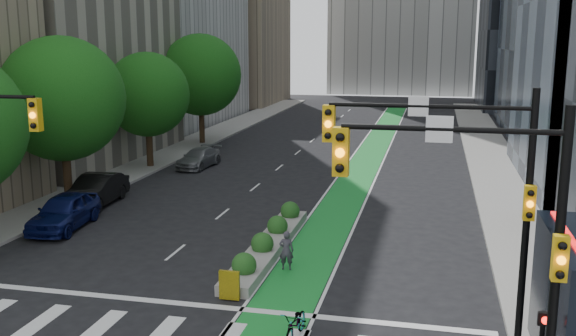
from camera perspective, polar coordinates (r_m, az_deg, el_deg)
The scene contains 16 objects.
ground at distance 20.86m, azimuth -10.00°, elevation -13.14°, with size 160.00×160.00×0.00m, color black.
sidewalk_left at distance 47.41m, azimuth -11.48°, elevation 0.86°, with size 3.60×90.00×0.15m, color gray.
sidewalk_right at distance 43.46m, azimuth 18.19°, elevation -0.45°, with size 3.60×90.00×0.15m, color gray.
bike_lane_paint at distance 48.40m, azimuth 7.25°, elevation 1.13°, with size 2.20×70.00×0.01m, color #198A30.
building_tan_far at distance 87.96m, azimuth -5.56°, elevation 14.28°, with size 14.00×16.00×26.00m, color tan.
tree_mid at distance 34.93m, azimuth -19.44°, elevation 5.81°, with size 6.40×6.40×8.78m.
tree_midfar at distance 43.73m, azimuth -12.40°, elevation 6.39°, with size 5.60×5.60×7.76m.
tree_far at distance 52.87m, azimuth -7.79°, elevation 8.20°, with size 6.60×6.60×9.00m.
signal_right at distance 18.30m, azimuth 15.96°, elevation -1.04°, with size 5.82×0.51×7.20m.
signal_far_right at distance 13.98m, azimuth 18.07°, elevation -5.21°, with size 4.82×0.51×7.20m.
median_planter at distance 26.58m, azimuth -1.70°, elevation -6.62°, with size 1.20×10.26×1.10m.
bicycle at distance 19.14m, azimuth 0.72°, elevation -13.73°, with size 0.64×1.83×0.96m, color gray.
cyclist at distance 24.39m, azimuth -0.15°, elevation -7.34°, with size 0.56×0.36×1.52m, color #3C3742.
parked_car_left_near at distance 31.27m, azimuth -19.27°, elevation -3.66°, with size 1.91×4.76×1.62m, color #0C154C.
parked_car_left_mid at distance 35.04m, azimuth -16.71°, elevation -1.92°, with size 1.70×4.89×1.61m, color black.
parked_car_left_far at distance 43.93m, azimuth -7.94°, elevation 0.89°, with size 1.79×4.40×1.28m, color #5D6063.
Camera 1 is at (7.61, -17.40, 8.63)m, focal length 40.00 mm.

